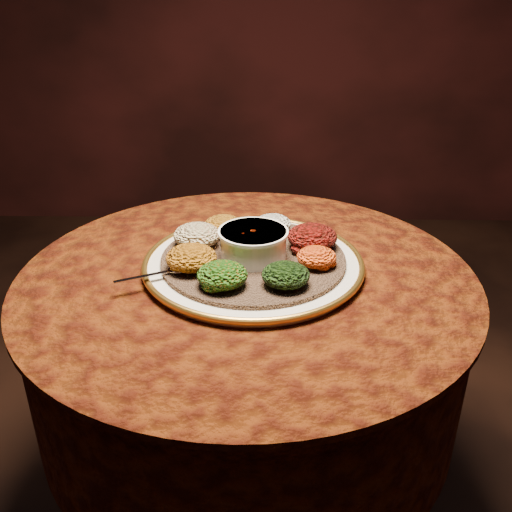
{
  "coord_description": "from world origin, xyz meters",
  "views": [
    {
      "loc": [
        0.04,
        -1.05,
        1.31
      ],
      "look_at": [
        0.02,
        0.03,
        0.76
      ],
      "focal_mm": 40.0,
      "sensor_mm": 36.0,
      "label": 1
    }
  ],
  "objects": [
    {
      "name": "portion_kitfo",
      "position": [
        0.14,
        0.07,
        0.79
      ],
      "size": [
        0.11,
        0.1,
        0.05
      ],
      "primitive_type": "ellipsoid",
      "color": "black",
      "rests_on": "injera"
    },
    {
      "name": "portion_ayib",
      "position": [
        0.06,
        0.15,
        0.78
      ],
      "size": [
        0.08,
        0.08,
        0.04
      ],
      "primitive_type": "ellipsoid",
      "color": "silver",
      "rests_on": "injera"
    },
    {
      "name": "stew_bowl",
      "position": [
        0.01,
        0.02,
        0.8
      ],
      "size": [
        0.15,
        0.15,
        0.06
      ],
      "color": "white",
      "rests_on": "injera"
    },
    {
      "name": "platter",
      "position": [
        0.01,
        0.02,
        0.75
      ],
      "size": [
        0.53,
        0.53,
        0.02
      ],
      "rotation": [
        0.0,
        0.0,
        0.19
      ],
      "color": "beige",
      "rests_on": "table"
    },
    {
      "name": "table",
      "position": [
        0.0,
        0.0,
        0.55
      ],
      "size": [
        0.96,
        0.96,
        0.73
      ],
      "color": "black",
      "rests_on": "ground"
    },
    {
      "name": "portion_tikil",
      "position": [
        0.14,
        -0.01,
        0.78
      ],
      "size": [
        0.08,
        0.08,
        0.04
      ],
      "primitive_type": "ellipsoid",
      "color": "#AE750E",
      "rests_on": "injera"
    },
    {
      "name": "spoon",
      "position": [
        -0.15,
        -0.05,
        0.77
      ],
      "size": [
        0.14,
        0.07,
        0.01
      ],
      "rotation": [
        0.0,
        0.0,
        -2.71
      ],
      "color": "silver",
      "rests_on": "injera"
    },
    {
      "name": "portion_kik",
      "position": [
        -0.11,
        -0.03,
        0.79
      ],
      "size": [
        0.1,
        0.1,
        0.05
      ],
      "primitive_type": "ellipsoid",
      "color": "#9D570D",
      "rests_on": "injera"
    },
    {
      "name": "portion_timatim",
      "position": [
        -0.11,
        0.07,
        0.79
      ],
      "size": [
        0.1,
        0.1,
        0.05
      ],
      "primitive_type": "ellipsoid",
      "color": "maroon",
      "rests_on": "injera"
    },
    {
      "name": "portion_shiro",
      "position": [
        -0.06,
        0.14,
        0.78
      ],
      "size": [
        0.09,
        0.08,
        0.04
      ],
      "primitive_type": "ellipsoid",
      "color": "#9E5C13",
      "rests_on": "injera"
    },
    {
      "name": "portion_gomen",
      "position": [
        0.08,
        -0.1,
        0.78
      ],
      "size": [
        0.09,
        0.09,
        0.04
      ],
      "primitive_type": "ellipsoid",
      "color": "black",
      "rests_on": "injera"
    },
    {
      "name": "portion_mixveg",
      "position": [
        -0.04,
        -0.1,
        0.79
      ],
      "size": [
        0.1,
        0.09,
        0.05
      ],
      "primitive_type": "ellipsoid",
      "color": "#AE340B",
      "rests_on": "injera"
    },
    {
      "name": "injera",
      "position": [
        0.01,
        0.02,
        0.76
      ],
      "size": [
        0.47,
        0.47,
        0.01
      ],
      "primitive_type": "cylinder",
      "rotation": [
        0.0,
        0.0,
        0.23
      ],
      "color": "brown",
      "rests_on": "platter"
    }
  ]
}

